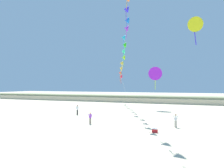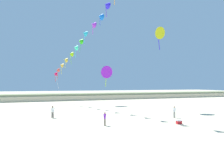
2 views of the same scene
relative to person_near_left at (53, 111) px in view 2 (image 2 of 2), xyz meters
name	(u,v)px [view 2 (image 2 of 2)]	position (x,y,z in m)	size (l,w,h in m)	color
ground_plane	(139,132)	(7.99, -9.87, -0.93)	(240.00, 240.00, 0.00)	beige
dune_ridge	(83,96)	(7.99, 29.15, 0.01)	(120.00, 8.38, 1.89)	beige
person_near_left	(53,111)	(0.00, 0.00, 0.00)	(0.56, 0.22, 1.61)	black
person_near_right	(105,118)	(5.59, -6.41, -0.07)	(0.43, 0.40, 1.48)	#726656
person_mid_center	(174,111)	(15.77, -4.80, -0.02)	(0.56, 0.22, 1.58)	gray
kite_banner_string	(92,25)	(6.49, 5.79, 14.17)	(13.82, 37.93, 23.58)	#EC0C42
large_kite_low_lead	(106,72)	(10.95, 12.67, 6.42)	(2.91, 1.58, 4.72)	purple
large_kite_mid_trail	(159,33)	(18.17, 2.76, 12.94)	(2.33, 1.50, 4.21)	#C5C815
beach_cooler	(179,122)	(13.87, -8.14, -0.72)	(0.58, 0.41, 0.46)	red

